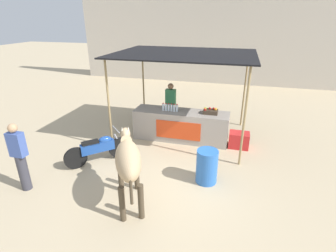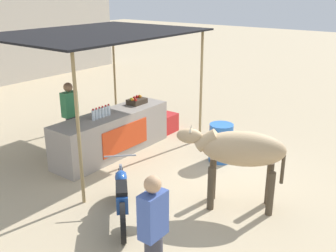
% 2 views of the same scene
% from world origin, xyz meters
% --- Properties ---
extents(ground_plane, '(60.00, 60.00, 0.00)m').
position_xyz_m(ground_plane, '(0.00, 0.00, 0.00)').
color(ground_plane, tan).
extents(stall_counter, '(3.00, 0.82, 0.96)m').
position_xyz_m(stall_counter, '(0.00, 2.20, 0.48)').
color(stall_counter, '#9E9389').
rests_on(stall_counter, ground).
extents(stall_awning, '(4.20, 3.20, 2.72)m').
position_xyz_m(stall_awning, '(0.00, 2.50, 2.61)').
color(stall_awning, black).
rests_on(stall_awning, ground).
extents(water_bottle_row, '(0.52, 0.07, 0.25)m').
position_xyz_m(water_bottle_row, '(-0.35, 2.15, 1.07)').
color(water_bottle_row, silver).
rests_on(water_bottle_row, stall_counter).
extents(fruit_crate, '(0.44, 0.32, 0.18)m').
position_xyz_m(fruit_crate, '(0.91, 2.25, 1.03)').
color(fruit_crate, '#3F3326').
rests_on(fruit_crate, stall_counter).
extents(vendor_behind_counter, '(0.34, 0.22, 1.65)m').
position_xyz_m(vendor_behind_counter, '(-0.54, 2.95, 0.85)').
color(vendor_behind_counter, '#383842').
rests_on(vendor_behind_counter, ground).
extents(cooler_box, '(0.60, 0.44, 0.48)m').
position_xyz_m(cooler_box, '(1.84, 2.10, 0.24)').
color(cooler_box, red).
rests_on(cooler_box, ground).
extents(water_barrel, '(0.51, 0.51, 0.84)m').
position_xyz_m(water_barrel, '(1.12, 0.03, 0.42)').
color(water_barrel, blue).
rests_on(water_barrel, ground).
extents(cow, '(1.14, 1.79, 1.44)m').
position_xyz_m(cow, '(-0.37, -1.14, 1.03)').
color(cow, tan).
rests_on(cow, ground).
extents(motorcycle_parked, '(1.34, 1.32, 0.90)m').
position_xyz_m(motorcycle_parked, '(-1.84, 0.17, 0.43)').
color(motorcycle_parked, black).
rests_on(motorcycle_parked, ground).
extents(passerby_on_street, '(0.34, 0.22, 1.65)m').
position_xyz_m(passerby_on_street, '(-2.89, -1.36, 0.85)').
color(passerby_on_street, '#383842').
rests_on(passerby_on_street, ground).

